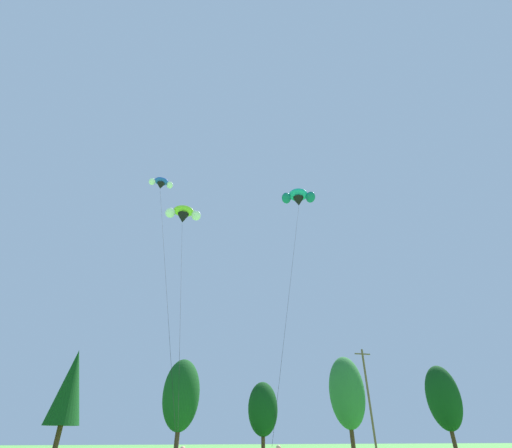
{
  "coord_description": "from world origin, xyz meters",
  "views": [
    {
      "loc": [
        -2.76,
        2.87,
        2.03
      ],
      "look_at": [
        2.21,
        24.75,
        15.49
      ],
      "focal_mm": 24.85,
      "sensor_mm": 36.0,
      "label": 1
    }
  ],
  "objects_px": {
    "parafoil_kite_high_blue_white": "(161,184)",
    "parafoil_kite_mid_teal": "(298,198)",
    "utility_pole": "(369,397)",
    "parafoil_kite_far_lime_white": "(183,214)"
  },
  "relations": [
    {
      "from": "utility_pole",
      "to": "parafoil_kite_far_lime_white",
      "type": "height_order",
      "value": "parafoil_kite_far_lime_white"
    },
    {
      "from": "utility_pole",
      "to": "parafoil_kite_far_lime_white",
      "type": "relative_size",
      "value": 0.56
    },
    {
      "from": "parafoil_kite_high_blue_white",
      "to": "parafoil_kite_mid_teal",
      "type": "bearing_deg",
      "value": -8.41
    },
    {
      "from": "utility_pole",
      "to": "parafoil_kite_high_blue_white",
      "type": "bearing_deg",
      "value": -149.45
    },
    {
      "from": "parafoil_kite_high_blue_white",
      "to": "parafoil_kite_mid_teal",
      "type": "distance_m",
      "value": 13.37
    },
    {
      "from": "parafoil_kite_mid_teal",
      "to": "parafoil_kite_far_lime_white",
      "type": "bearing_deg",
      "value": 155.61
    },
    {
      "from": "parafoil_kite_mid_teal",
      "to": "utility_pole",
      "type": "bearing_deg",
      "value": 51.67
    },
    {
      "from": "parafoil_kite_high_blue_white",
      "to": "parafoil_kite_mid_teal",
      "type": "relative_size",
      "value": 1.05
    },
    {
      "from": "utility_pole",
      "to": "parafoil_kite_high_blue_white",
      "type": "xyz_separation_m",
      "value": [
        -27.64,
        -16.31,
        16.64
      ]
    },
    {
      "from": "parafoil_kite_mid_teal",
      "to": "parafoil_kite_far_lime_white",
      "type": "height_order",
      "value": "parafoil_kite_mid_teal"
    }
  ]
}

